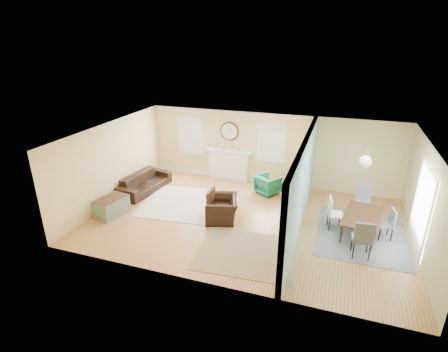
# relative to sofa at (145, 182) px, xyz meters

# --- Properties ---
(floor) EXTENTS (9.00, 9.00, 0.00)m
(floor) POSITION_rel_sofa_xyz_m (3.95, -0.91, -0.31)
(floor) COLOR olive
(floor) RESTS_ON ground
(wall_back) EXTENTS (9.00, 0.02, 2.60)m
(wall_back) POSITION_rel_sofa_xyz_m (3.95, 2.09, 0.99)
(wall_back) COLOR tan
(wall_back) RESTS_ON ground
(wall_front) EXTENTS (9.00, 0.02, 2.60)m
(wall_front) POSITION_rel_sofa_xyz_m (3.95, -3.91, 0.99)
(wall_front) COLOR tan
(wall_front) RESTS_ON ground
(wall_left) EXTENTS (0.02, 6.00, 2.60)m
(wall_left) POSITION_rel_sofa_xyz_m (-0.55, -0.91, 0.99)
(wall_left) COLOR tan
(wall_left) RESTS_ON ground
(wall_right) EXTENTS (0.02, 6.00, 2.60)m
(wall_right) POSITION_rel_sofa_xyz_m (8.45, -0.91, 0.99)
(wall_right) COLOR tan
(wall_right) RESTS_ON ground
(ceiling) EXTENTS (9.00, 6.00, 0.02)m
(ceiling) POSITION_rel_sofa_xyz_m (3.95, -0.91, 2.29)
(ceiling) COLOR white
(ceiling) RESTS_ON wall_back
(partition) EXTENTS (0.17, 6.00, 2.60)m
(partition) POSITION_rel_sofa_xyz_m (5.46, -0.63, 1.04)
(partition) COLOR tan
(partition) RESTS_ON ground
(fireplace) EXTENTS (1.70, 0.30, 1.17)m
(fireplace) POSITION_rel_sofa_xyz_m (2.45, 1.97, 0.28)
(fireplace) COLOR white
(fireplace) RESTS_ON ground
(wall_clock) EXTENTS (0.70, 0.07, 0.70)m
(wall_clock) POSITION_rel_sofa_xyz_m (2.45, 2.05, 1.54)
(wall_clock) COLOR #402716
(wall_clock) RESTS_ON wall_back
(window_left) EXTENTS (1.05, 0.13, 1.42)m
(window_left) POSITION_rel_sofa_xyz_m (0.90, 2.04, 1.34)
(window_left) COLOR white
(window_left) RESTS_ON wall_back
(window_right) EXTENTS (1.05, 0.13, 1.42)m
(window_right) POSITION_rel_sofa_xyz_m (4.00, 2.04, 1.34)
(window_right) COLOR white
(window_right) RESTS_ON wall_back
(french_doors) EXTENTS (0.06, 1.70, 2.20)m
(french_doors) POSITION_rel_sofa_xyz_m (8.40, -0.91, 0.79)
(french_doors) COLOR white
(french_doors) RESTS_ON ground
(pendant) EXTENTS (0.30, 0.30, 0.55)m
(pendant) POSITION_rel_sofa_xyz_m (6.95, -0.91, 1.89)
(pendant) COLOR gold
(pendant) RESTS_ON ceiling
(rug_cream) EXTENTS (3.04, 2.70, 0.02)m
(rug_cream) POSITION_rel_sofa_xyz_m (1.84, -0.47, -0.31)
(rug_cream) COLOR beige
(rug_cream) RESTS_ON floor
(rug_jute) EXTENTS (2.59, 2.18, 0.01)m
(rug_jute) POSITION_rel_sofa_xyz_m (4.41, -2.53, -0.31)
(rug_jute) COLOR tan
(rug_jute) RESTS_ON floor
(rug_grey) EXTENTS (2.35, 2.93, 0.01)m
(rug_grey) POSITION_rel_sofa_xyz_m (7.15, -0.63, -0.31)
(rug_grey) COLOR slate
(rug_grey) RESTS_ON floor
(sofa) EXTENTS (1.09, 2.24, 0.63)m
(sofa) POSITION_rel_sofa_xyz_m (0.00, 0.00, 0.00)
(sofa) COLOR black
(sofa) RESTS_ON floor
(eames_chair) EXTENTS (1.21, 1.30, 0.69)m
(eames_chair) POSITION_rel_sofa_xyz_m (3.24, -1.06, 0.03)
(eames_chair) COLOR black
(eames_chair) RESTS_ON floor
(green_chair) EXTENTS (0.97, 0.98, 0.65)m
(green_chair) POSITION_rel_sofa_xyz_m (4.13, 1.19, 0.01)
(green_chair) COLOR #086838
(green_chair) RESTS_ON floor
(trunk) EXTENTS (0.76, 1.07, 0.56)m
(trunk) POSITION_rel_sofa_xyz_m (-0.02, -1.90, -0.03)
(trunk) COLOR slate
(trunk) RESTS_ON floor
(credenza) EXTENTS (0.52, 1.53, 0.80)m
(credenza) POSITION_rel_sofa_xyz_m (5.14, 0.90, 0.09)
(credenza) COLOR olive
(credenza) RESTS_ON floor
(tv) EXTENTS (0.20, 0.98, 0.56)m
(tv) POSITION_rel_sofa_xyz_m (5.12, 0.90, 0.77)
(tv) COLOR black
(tv) RESTS_ON credenza
(garden_stool) EXTENTS (0.35, 0.35, 0.51)m
(garden_stool) POSITION_rel_sofa_xyz_m (5.09, -0.20, -0.06)
(garden_stool) COLOR white
(garden_stool) RESTS_ON floor
(potted_plant) EXTENTS (0.50, 0.51, 0.44)m
(potted_plant) POSITION_rel_sofa_xyz_m (5.09, -0.20, 0.41)
(potted_plant) COLOR #337F33
(potted_plant) RESTS_ON garden_stool
(dining_table) EXTENTS (1.19, 1.78, 0.58)m
(dining_table) POSITION_rel_sofa_xyz_m (7.15, -0.63, -0.03)
(dining_table) COLOR #402716
(dining_table) RESTS_ON floor
(dining_chair_n) EXTENTS (0.45, 0.45, 0.99)m
(dining_chair_n) POSITION_rel_sofa_xyz_m (7.15, 0.52, 0.27)
(dining_chair_n) COLOR slate
(dining_chair_n) RESTS_ON floor
(dining_chair_s) EXTENTS (0.50, 0.50, 1.03)m
(dining_chair_s) POSITION_rel_sofa_xyz_m (7.08, -1.74, 0.29)
(dining_chair_s) COLOR slate
(dining_chair_s) RESTS_ON floor
(dining_chair_w) EXTENTS (0.49, 0.49, 0.94)m
(dining_chair_w) POSITION_rel_sofa_xyz_m (6.43, -0.56, 0.24)
(dining_chair_w) COLOR white
(dining_chair_w) RESTS_ON floor
(dining_chair_e) EXTENTS (0.45, 0.45, 0.86)m
(dining_chair_e) POSITION_rel_sofa_xyz_m (7.70, -0.65, 0.19)
(dining_chair_e) COLOR slate
(dining_chair_e) RESTS_ON floor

